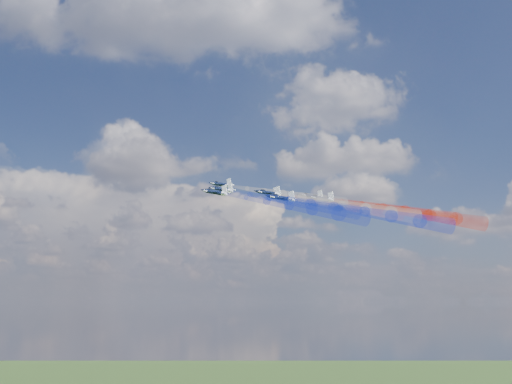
# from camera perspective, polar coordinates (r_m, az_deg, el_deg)

# --- Properties ---
(jet_lead) EXTENTS (14.70, 14.66, 6.43)m
(jet_lead) POSITION_cam_1_polar(r_m,az_deg,el_deg) (191.18, -3.46, 0.75)
(jet_lead) COLOR black
(trail_lead) EXTENTS (34.84, 32.97, 14.76)m
(trail_lead) POSITION_cam_1_polar(r_m,az_deg,el_deg) (171.98, 2.60, -0.21)
(trail_lead) COLOR white
(jet_inner_left) EXTENTS (14.70, 14.66, 6.43)m
(jet_inner_left) POSITION_cam_1_polar(r_m,az_deg,el_deg) (176.09, -3.41, 0.25)
(jet_inner_left) COLOR black
(trail_inner_left) EXTENTS (34.84, 32.97, 14.76)m
(trail_inner_left) POSITION_cam_1_polar(r_m,az_deg,el_deg) (157.04, 3.24, -0.86)
(trail_inner_left) COLOR #192ED7
(jet_inner_right) EXTENTS (14.70, 14.66, 6.43)m
(jet_inner_right) POSITION_cam_1_polar(r_m,az_deg,el_deg) (189.68, 1.06, -0.09)
(jet_inner_right) COLOR black
(trail_inner_right) EXTENTS (34.84, 32.97, 14.76)m
(trail_inner_right) POSITION_cam_1_polar(r_m,az_deg,el_deg) (172.19, 7.63, -1.14)
(trail_inner_right) COLOR red
(jet_outer_left) EXTENTS (14.70, 14.66, 6.43)m
(jet_outer_left) POSITION_cam_1_polar(r_m,az_deg,el_deg) (160.89, -4.06, -0.01)
(jet_outer_left) COLOR black
(trail_outer_left) EXTENTS (34.84, 32.97, 14.76)m
(trail_outer_left) POSITION_cam_1_polar(r_m,az_deg,el_deg) (141.74, 3.23, -1.28)
(trail_outer_left) COLOR #192ED7
(jet_center_third) EXTENTS (14.70, 14.66, 6.43)m
(jet_center_third) POSITION_cam_1_polar(r_m,az_deg,el_deg) (173.68, 1.15, -0.09)
(jet_center_third) COLOR black
(trail_center_third) EXTENTS (34.84, 32.97, 14.76)m
(trail_center_third) POSITION_cam_1_polar(r_m,az_deg,el_deg) (156.34, 8.41, -1.24)
(trail_center_third) COLOR white
(jet_outer_right) EXTENTS (14.70, 14.66, 6.43)m
(jet_outer_right) POSITION_cam_1_polar(r_m,az_deg,el_deg) (190.15, 5.33, -0.40)
(jet_outer_right) COLOR black
(trail_outer_right) EXTENTS (34.84, 32.97, 14.76)m
(trail_outer_right) POSITION_cam_1_polar(r_m,az_deg,el_deg) (174.34, 12.27, -1.47)
(trail_outer_right) COLOR red
(jet_rear_left) EXTENTS (14.70, 14.66, 6.43)m
(jet_rear_left) POSITION_cam_1_polar(r_m,az_deg,el_deg) (159.54, 2.42, -0.59)
(jet_rear_left) COLOR black
(trail_rear_left) EXTENTS (34.84, 32.97, 14.76)m
(trail_rear_left) POSITION_cam_1_polar(r_m,az_deg,el_deg) (142.86, 10.53, -1.91)
(trail_rear_left) COLOR #192ED7
(jet_rear_right) EXTENTS (14.70, 14.66, 6.43)m
(jet_rear_right) POSITION_cam_1_polar(r_m,az_deg,el_deg) (173.23, 6.28, -0.61)
(jet_rear_right) COLOR black
(trail_rear_right) EXTENTS (34.84, 32.97, 14.76)m
(trail_rear_right) POSITION_cam_1_polar(r_m,az_deg,el_deg) (157.96, 14.04, -1.81)
(trail_rear_right) COLOR red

